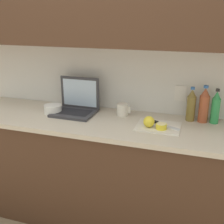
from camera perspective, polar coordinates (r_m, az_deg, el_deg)
The scene contains 13 objects.
ground_plane at distance 2.60m, azimuth -3.79°, elevation -19.97°, with size 12.00×12.00×0.00m, color #847056.
wall_back at distance 2.23m, azimuth -2.46°, elevation 17.06°, with size 5.20×0.38×2.60m.
counter_unit at distance 2.35m, azimuth -4.49°, elevation -11.23°, with size 2.13×0.60×0.88m.
laptop at distance 2.29m, azimuth -7.24°, elevation 1.48°, with size 0.34×0.27×0.28m.
cutting_board at distance 2.02m, azimuth 9.40°, elevation -2.92°, with size 0.31×0.25×0.01m, color silver.
knife at distance 2.07m, azimuth 8.86°, elevation -2.06°, with size 0.27×0.13×0.02m.
lemon_half_cut at distance 1.97m, azimuth 9.98°, elevation -2.88°, with size 0.08×0.08×0.04m.
lemon_whole_beside at distance 1.98m, azimuth 7.51°, elevation -1.96°, with size 0.08×0.08×0.08m.
bottle_green_soda at distance 2.16m, azimuth 15.78°, elevation 1.29°, with size 0.07×0.07×0.26m.
bottle_oil_tall at distance 2.16m, azimuth 18.19°, elevation 1.27°, with size 0.07×0.07×0.28m.
bottle_water_clear at distance 2.17m, azimuth 20.29°, elevation 0.83°, with size 0.06×0.06×0.26m.
measuring_cup at distance 2.21m, azimuth 2.15°, elevation 0.48°, with size 0.11×0.09×0.09m.
bowl_white at distance 2.31m, azimuth -11.92°, elevation 0.57°, with size 0.14×0.14×0.07m.
Camera 1 is at (0.77, -1.86, 1.65)m, focal length 45.00 mm.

